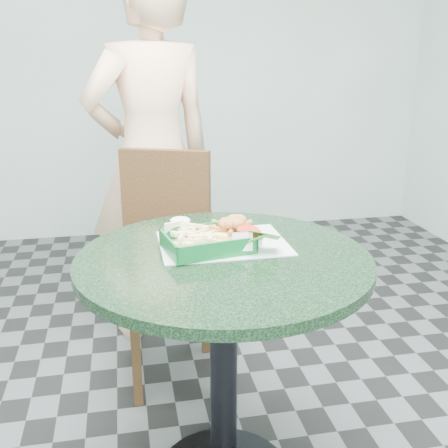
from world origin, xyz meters
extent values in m
cube|color=silver|center=(0.00, 2.50, 1.40)|extent=(4.00, 0.04, 2.80)
cylinder|color=black|center=(0.00, 0.00, 0.38)|extent=(0.08, 0.08, 0.70)
cylinder|color=black|center=(0.00, 0.00, 0.73)|extent=(0.81, 0.81, 0.03)
cube|color=#47291B|center=(-0.09, 0.60, 0.45)|extent=(0.37, 0.37, 0.04)
cube|color=#47291B|center=(-0.09, 0.77, 0.70)|extent=(0.37, 0.04, 0.46)
cube|color=#47291B|center=(-0.25, 0.44, 0.21)|extent=(0.04, 0.04, 0.43)
cube|color=#47291B|center=(0.07, 0.44, 0.21)|extent=(0.04, 0.04, 0.43)
cube|color=#47291B|center=(-0.25, 0.76, 0.21)|extent=(0.04, 0.04, 0.43)
cube|color=#47291B|center=(0.07, 0.76, 0.21)|extent=(0.04, 0.04, 0.43)
imported|color=beige|center=(-0.12, 1.03, 0.94)|extent=(0.79, 0.65, 1.88)
cube|color=silver|center=(0.02, 0.09, 0.75)|extent=(0.37, 0.28, 0.00)
cube|color=#0B5A25|center=(-0.04, 0.05, 0.76)|extent=(0.23, 0.17, 0.01)
cube|color=white|center=(-0.04, 0.05, 0.76)|extent=(0.22, 0.16, 0.00)
cube|color=#0B5A25|center=(-0.04, 0.13, 0.78)|extent=(0.23, 0.01, 0.04)
cube|color=#0B5A25|center=(-0.04, -0.03, 0.78)|extent=(0.23, 0.01, 0.04)
cube|color=#0B5A25|center=(0.08, 0.05, 0.78)|extent=(0.01, 0.17, 0.04)
cube|color=#0B5A25|center=(-0.15, 0.05, 0.78)|extent=(0.01, 0.17, 0.04)
cylinder|color=#ECCC61|center=(0.05, 0.08, 0.78)|extent=(0.12, 0.12, 0.02)
cylinder|color=white|center=(-0.08, 0.15, 0.80)|extent=(0.06, 0.06, 0.03)
cylinder|color=white|center=(-0.08, 0.15, 0.81)|extent=(0.05, 0.05, 0.00)
cylinder|color=silver|center=(0.07, 0.01, 0.78)|extent=(0.07, 0.07, 0.02)
torus|color=#EFE3C7|center=(0.07, 0.01, 0.79)|extent=(0.07, 0.07, 0.01)
cylinder|color=red|center=(0.07, 0.01, 0.80)|extent=(0.06, 0.06, 0.01)
camera|label=1|loc=(-0.26, -1.31, 1.30)|focal=42.00mm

